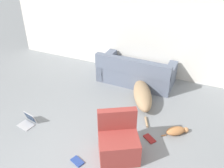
{
  "coord_description": "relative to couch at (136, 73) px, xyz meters",
  "views": [
    {
      "loc": [
        1.66,
        -2.01,
        3.29
      ],
      "look_at": [
        0.05,
        1.78,
        0.69
      ],
      "focal_mm": 40.0,
      "sensor_mm": 36.0,
      "label": 1
    }
  ],
  "objects": [
    {
      "name": "wall_back",
      "position": [
        -0.11,
        0.56,
        0.99
      ],
      "size": [
        7.24,
        0.06,
        2.49
      ],
      "color": "silver",
      "rests_on": "ground_plane"
    },
    {
      "name": "couch",
      "position": [
        0.0,
        0.0,
        0.0
      ],
      "size": [
        1.83,
        0.89,
        0.76
      ],
      "rotation": [
        0.0,
        0.0,
        3.12
      ],
      "color": "slate",
      "rests_on": "ground_plane"
    },
    {
      "name": "dog",
      "position": [
        0.38,
        -0.7,
        -0.08
      ],
      "size": [
        0.83,
        1.54,
        0.35
      ],
      "rotation": [
        0.0,
        0.0,
        1.99
      ],
      "color": "#A38460",
      "rests_on": "ground_plane"
    },
    {
      "name": "cat",
      "position": [
        1.3,
        -1.48,
        -0.18
      ],
      "size": [
        0.47,
        0.39,
        0.15
      ],
      "rotation": [
        0.0,
        0.0,
        0.65
      ],
      "color": "#BC7A47",
      "rests_on": "ground_plane"
    },
    {
      "name": "laptop_open",
      "position": [
        -1.43,
        -2.33,
        -0.18
      ],
      "size": [
        0.33,
        0.33,
        0.22
      ],
      "rotation": [
        0.0,
        0.0,
        -0.21
      ],
      "color": "#B7B7BC",
      "rests_on": "ground_plane"
    },
    {
      "name": "book_blue",
      "position": [
        -0.08,
        -2.79,
        -0.24
      ],
      "size": [
        0.25,
        0.2,
        0.02
      ],
      "rotation": [
        0.0,
        0.0,
        -0.38
      ],
      "color": "#28428E",
      "rests_on": "ground_plane"
    },
    {
      "name": "book_red",
      "position": [
        0.88,
        -1.81,
        -0.24
      ],
      "size": [
        0.26,
        0.24,
        0.02
      ],
      "rotation": [
        0.0,
        0.0,
        -0.62
      ],
      "color": "maroon",
      "rests_on": "ground_plane"
    },
    {
      "name": "side_chair",
      "position": [
        0.48,
        -2.37,
        0.03
      ],
      "size": [
        0.84,
        0.8,
        0.81
      ],
      "rotation": [
        0.0,
        0.0,
        0.52
      ],
      "color": "#993833",
      "rests_on": "ground_plane"
    }
  ]
}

